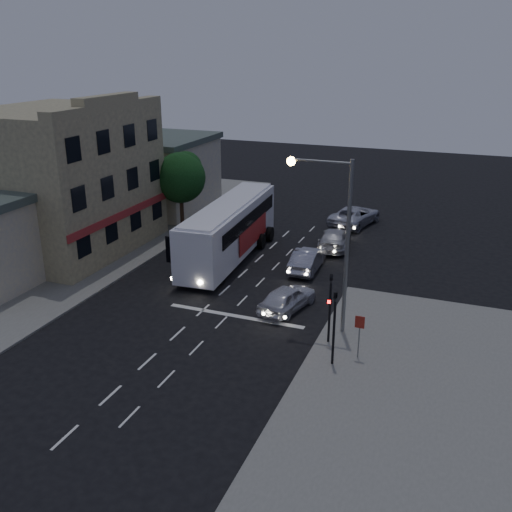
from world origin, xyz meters
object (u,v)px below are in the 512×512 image
at_px(tour_bus, 229,228).
at_px(traffic_signal_side, 334,319).
at_px(streetlight, 335,227).
at_px(car_sedan_a, 307,259).
at_px(regulatory_sign, 359,330).
at_px(traffic_signal_main, 330,300).
at_px(car_sedan_b, 335,238).
at_px(car_sedan_c, 355,215).
at_px(street_tree, 180,175).
at_px(car_suv, 287,298).

height_order(tour_bus, traffic_signal_side, traffic_signal_side).
distance_m(traffic_signal_side, streetlight, 4.84).
xyz_separation_m(car_sedan_a, regulatory_sign, (5.53, -10.37, 0.85)).
bearing_deg(traffic_signal_main, car_sedan_b, 102.53).
distance_m(tour_bus, traffic_signal_main, 13.58).
xyz_separation_m(car_sedan_c, traffic_signal_side, (3.72, -22.65, 1.62)).
distance_m(car_sedan_c, regulatory_sign, 22.21).
bearing_deg(streetlight, car_sedan_a, 114.28).
height_order(tour_bus, car_sedan_b, tour_bus).
height_order(car_sedan_a, traffic_signal_side, traffic_signal_side).
bearing_deg(car_sedan_a, tour_bus, -4.32).
bearing_deg(regulatory_sign, traffic_signal_side, -136.08).
distance_m(car_sedan_c, streetlight, 20.07).
bearing_deg(streetlight, car_sedan_c, 98.18).
height_order(streetlight, street_tree, streetlight).
relative_size(car_sedan_b, traffic_signal_side, 1.22).
xyz_separation_m(car_sedan_a, streetlight, (3.58, -7.93, 4.98)).
bearing_deg(tour_bus, traffic_signal_main, -48.63).
height_order(traffic_signal_main, traffic_signal_side, same).
relative_size(car_suv, car_sedan_b, 0.85).
height_order(tour_bus, streetlight, streetlight).
xyz_separation_m(tour_bus, street_tree, (-6.21, 4.64, 2.32)).
relative_size(car_sedan_c, regulatory_sign, 2.61).
bearing_deg(traffic_signal_side, car_sedan_c, 99.34).
height_order(car_suv, traffic_signal_side, traffic_signal_side).
relative_size(tour_bus, car_sedan_c, 2.30).
xyz_separation_m(car_suv, car_sedan_a, (-0.67, 6.33, 0.02)).
xyz_separation_m(car_suv, regulatory_sign, (4.87, -4.04, 0.87)).
bearing_deg(car_suv, traffic_signal_side, 141.53).
bearing_deg(car_suv, car_sedan_a, -70.16).
bearing_deg(street_tree, traffic_signal_main, -42.03).
xyz_separation_m(tour_bus, car_sedan_c, (6.57, 11.07, -1.37)).
bearing_deg(car_sedan_c, car_suv, 103.06).
xyz_separation_m(car_sedan_a, traffic_signal_side, (4.53, -11.33, 1.67)).
relative_size(car_suv, streetlight, 0.47).
relative_size(car_sedan_a, regulatory_sign, 2.06).
bearing_deg(car_sedan_a, traffic_signal_side, 110.00).
distance_m(car_suv, traffic_signal_main, 4.69).
height_order(traffic_signal_side, regulatory_sign, traffic_signal_side).
relative_size(car_sedan_b, regulatory_sign, 2.28).
bearing_deg(streetlight, street_tree, 140.49).
bearing_deg(traffic_signal_side, streetlight, 105.70).
distance_m(traffic_signal_side, street_tree, 23.24).
distance_m(car_sedan_a, streetlight, 10.03).
xyz_separation_m(traffic_signal_main, streetlight, (-0.26, 1.42, 3.31)).
bearing_deg(street_tree, regulatory_sign, -41.08).
distance_m(traffic_signal_main, streetlight, 3.61).
xyz_separation_m(traffic_signal_side, regulatory_sign, (1.00, 0.96, -0.82)).
xyz_separation_m(car_suv, streetlight, (2.91, -1.60, 5.01)).
bearing_deg(car_sedan_b, car_sedan_a, 76.72).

